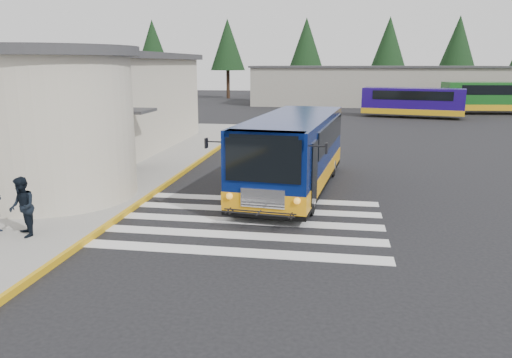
# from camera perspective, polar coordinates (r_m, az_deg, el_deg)

# --- Properties ---
(ground) EXTENTS (140.00, 140.00, 0.00)m
(ground) POSITION_cam_1_polar(r_m,az_deg,el_deg) (15.05, 0.88, -4.02)
(ground) COLOR black
(ground) RESTS_ON ground
(sidewalk) EXTENTS (10.00, 34.00, 0.15)m
(sidewalk) POSITION_cam_1_polar(r_m,az_deg,el_deg) (21.77, -21.60, 0.61)
(sidewalk) COLOR gray
(sidewalk) RESTS_ON ground
(curb_strip) EXTENTS (0.12, 34.00, 0.16)m
(curb_strip) POSITION_cam_1_polar(r_m,az_deg,el_deg) (19.72, -9.13, 0.17)
(curb_strip) COLOR gold
(curb_strip) RESTS_ON ground
(station_building) EXTENTS (12.70, 18.70, 4.80)m
(station_building) POSITION_cam_1_polar(r_m,az_deg,el_deg) (24.84, -22.37, 7.80)
(station_building) COLOR #B8B29C
(station_building) RESTS_ON ground
(crosswalk) EXTENTS (8.00, 5.35, 0.01)m
(crosswalk) POSITION_cam_1_polar(r_m,az_deg,el_deg) (14.37, -1.56, -4.83)
(crosswalk) COLOR silver
(crosswalk) RESTS_ON ground
(depot_building) EXTENTS (26.40, 8.40, 4.20)m
(depot_building) POSITION_cam_1_polar(r_m,az_deg,el_deg) (56.42, 13.41, 10.35)
(depot_building) COLOR gray
(depot_building) RESTS_ON ground
(tree_line) EXTENTS (58.40, 4.40, 10.00)m
(tree_line) POSITION_cam_1_polar(r_m,az_deg,el_deg) (64.42, 13.40, 14.79)
(tree_line) COLOR black
(tree_line) RESTS_ON ground
(transit_bus) EXTENTS (3.80, 9.54, 2.64)m
(transit_bus) POSITION_cam_1_polar(r_m,az_deg,el_deg) (17.67, 4.28, 2.72)
(transit_bus) COLOR #071652
(transit_bus) RESTS_ON ground
(pedestrian_b) EXTENTS (0.93, 0.94, 1.53)m
(pedestrian_b) POSITION_cam_1_polar(r_m,az_deg,el_deg) (13.80, -25.16, -2.93)
(pedestrian_b) COLOR black
(pedestrian_b) RESTS_ON sidewalk
(far_bus_a) EXTENTS (8.47, 4.03, 2.11)m
(far_bus_a) POSITION_cam_1_polar(r_m,az_deg,el_deg) (44.10, 17.49, 8.49)
(far_bus_a) COLOR #1B0860
(far_bus_a) RESTS_ON ground
(far_bus_b) EXTENTS (9.63, 3.64, 2.43)m
(far_bus_b) POSITION_cam_1_polar(r_m,az_deg,el_deg) (50.26, 25.88, 8.52)
(far_bus_b) COLOR #155019
(far_bus_b) RESTS_ON ground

